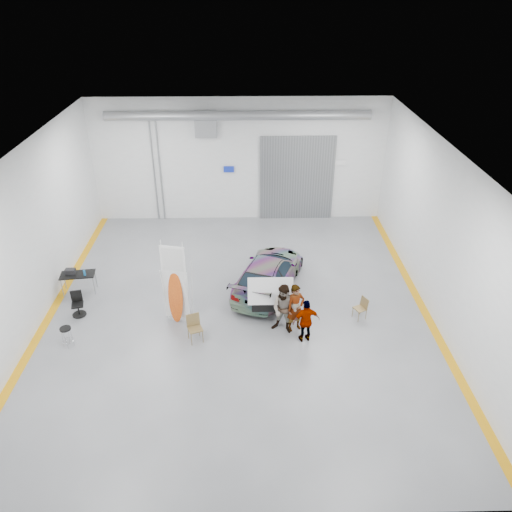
{
  "coord_description": "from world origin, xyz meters",
  "views": [
    {
      "loc": [
        0.36,
        -14.99,
        10.86
      ],
      "look_at": [
        0.68,
        1.4,
        1.5
      ],
      "focal_mm": 35.0,
      "sensor_mm": 36.0,
      "label": 1
    }
  ],
  "objects_px": {
    "surfboard_display": "(177,290)",
    "folding_chair_near": "(196,333)",
    "sedan_car": "(268,273)",
    "person_b": "(284,309)",
    "work_table": "(76,274)",
    "person_c": "(306,321)",
    "shop_stool": "(67,337)",
    "person_a": "(296,308)",
    "office_chair": "(78,305)",
    "folding_chair_far": "(359,312)"
  },
  "relations": [
    {
      "from": "person_c",
      "to": "folding_chair_far",
      "type": "distance_m",
      "value": 2.45
    },
    {
      "from": "surfboard_display",
      "to": "folding_chair_near",
      "type": "bearing_deg",
      "value": -46.77
    },
    {
      "from": "sedan_car",
      "to": "person_b",
      "type": "relative_size",
      "value": 2.52
    },
    {
      "from": "folding_chair_far",
      "to": "office_chair",
      "type": "relative_size",
      "value": 0.89
    },
    {
      "from": "person_a",
      "to": "office_chair",
      "type": "bearing_deg",
      "value": 148.54
    },
    {
      "from": "surfboard_display",
      "to": "work_table",
      "type": "height_order",
      "value": "surfboard_display"
    },
    {
      "from": "office_chair",
      "to": "folding_chair_near",
      "type": "bearing_deg",
      "value": -33.16
    },
    {
      "from": "surfboard_display",
      "to": "work_table",
      "type": "relative_size",
      "value": 2.36
    },
    {
      "from": "person_b",
      "to": "office_chair",
      "type": "relative_size",
      "value": 1.99
    },
    {
      "from": "person_c",
      "to": "shop_stool",
      "type": "distance_m",
      "value": 7.92
    },
    {
      "from": "folding_chair_far",
      "to": "work_table",
      "type": "xyz_separation_m",
      "value": [
        -10.58,
        1.91,
        0.55
      ]
    },
    {
      "from": "sedan_car",
      "to": "office_chair",
      "type": "relative_size",
      "value": 5.02
    },
    {
      "from": "folding_chair_far",
      "to": "shop_stool",
      "type": "xyz_separation_m",
      "value": [
        -9.97,
        -1.36,
        0.12
      ]
    },
    {
      "from": "surfboard_display",
      "to": "folding_chair_far",
      "type": "distance_m",
      "value": 6.53
    },
    {
      "from": "person_c",
      "to": "shop_stool",
      "type": "relative_size",
      "value": 2.12
    },
    {
      "from": "sedan_car",
      "to": "shop_stool",
      "type": "height_order",
      "value": "sedan_car"
    },
    {
      "from": "surfboard_display",
      "to": "shop_stool",
      "type": "relative_size",
      "value": 4.22
    },
    {
      "from": "person_a",
      "to": "person_b",
      "type": "bearing_deg",
      "value": 171.96
    },
    {
      "from": "shop_stool",
      "to": "office_chair",
      "type": "height_order",
      "value": "office_chair"
    },
    {
      "from": "shop_stool",
      "to": "work_table",
      "type": "relative_size",
      "value": 0.56
    },
    {
      "from": "folding_chair_near",
      "to": "work_table",
      "type": "xyz_separation_m",
      "value": [
        -4.81,
        3.05,
        0.51
      ]
    },
    {
      "from": "person_b",
      "to": "work_table",
      "type": "xyz_separation_m",
      "value": [
        -7.82,
        2.6,
        -0.12
      ]
    },
    {
      "from": "person_c",
      "to": "office_chair",
      "type": "height_order",
      "value": "person_c"
    },
    {
      "from": "surfboard_display",
      "to": "person_c",
      "type": "bearing_deg",
      "value": -3.05
    },
    {
      "from": "sedan_car",
      "to": "office_chair",
      "type": "xyz_separation_m",
      "value": [
        -6.93,
        -1.63,
        -0.27
      ]
    },
    {
      "from": "person_c",
      "to": "surfboard_display",
      "type": "bearing_deg",
      "value": -28.63
    },
    {
      "from": "sedan_car",
      "to": "person_b",
      "type": "xyz_separation_m",
      "value": [
        0.43,
        -2.74,
        0.25
      ]
    },
    {
      "from": "sedan_car",
      "to": "surfboard_display",
      "type": "xyz_separation_m",
      "value": [
        -3.26,
        -2.06,
        0.62
      ]
    },
    {
      "from": "sedan_car",
      "to": "folding_chair_far",
      "type": "height_order",
      "value": "sedan_car"
    },
    {
      "from": "sedan_car",
      "to": "folding_chair_near",
      "type": "relative_size",
      "value": 4.86
    },
    {
      "from": "person_b",
      "to": "surfboard_display",
      "type": "height_order",
      "value": "surfboard_display"
    },
    {
      "from": "person_a",
      "to": "shop_stool",
      "type": "relative_size",
      "value": 2.36
    },
    {
      "from": "surfboard_display",
      "to": "folding_chair_near",
      "type": "xyz_separation_m",
      "value": [
        0.68,
        -1.13,
        -0.99
      ]
    },
    {
      "from": "person_c",
      "to": "person_b",
      "type": "bearing_deg",
      "value": -49.67
    },
    {
      "from": "office_chair",
      "to": "shop_stool",
      "type": "bearing_deg",
      "value": -98.54
    },
    {
      "from": "person_b",
      "to": "folding_chair_near",
      "type": "distance_m",
      "value": 3.11
    },
    {
      "from": "folding_chair_near",
      "to": "work_table",
      "type": "relative_size",
      "value": 0.71
    },
    {
      "from": "work_table",
      "to": "person_b",
      "type": "bearing_deg",
      "value": -18.39
    },
    {
      "from": "surfboard_display",
      "to": "office_chair",
      "type": "relative_size",
      "value": 3.43
    },
    {
      "from": "person_a",
      "to": "person_b",
      "type": "height_order",
      "value": "person_b"
    },
    {
      "from": "person_a",
      "to": "work_table",
      "type": "relative_size",
      "value": 1.32
    },
    {
      "from": "office_chair",
      "to": "folding_chair_far",
      "type": "bearing_deg",
      "value": -15.82
    },
    {
      "from": "person_b",
      "to": "office_chair",
      "type": "distance_m",
      "value": 7.47
    },
    {
      "from": "work_table",
      "to": "office_chair",
      "type": "distance_m",
      "value": 1.6
    },
    {
      "from": "person_b",
      "to": "surfboard_display",
      "type": "xyz_separation_m",
      "value": [
        -3.69,
        0.69,
        0.37
      ]
    },
    {
      "from": "folding_chair_far",
      "to": "shop_stool",
      "type": "distance_m",
      "value": 10.07
    },
    {
      "from": "person_c",
      "to": "office_chair",
      "type": "relative_size",
      "value": 1.73
    },
    {
      "from": "person_b",
      "to": "office_chair",
      "type": "bearing_deg",
      "value": -165.8
    },
    {
      "from": "office_chair",
      "to": "work_table",
      "type": "bearing_deg",
      "value": 93.64
    },
    {
      "from": "folding_chair_far",
      "to": "work_table",
      "type": "distance_m",
      "value": 10.77
    }
  ]
}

